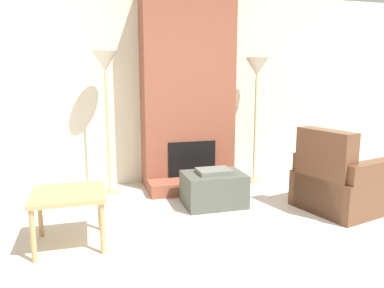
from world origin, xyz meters
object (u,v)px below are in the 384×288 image
(floor_lamp_right, at_px, (257,75))
(ottoman, at_px, (214,189))
(armchair, at_px, (339,185))
(floor_lamp_left, at_px, (105,71))
(side_table, at_px, (68,199))

(floor_lamp_right, bearing_deg, ottoman, -137.44)
(armchair, distance_m, floor_lamp_left, 3.04)
(side_table, relative_size, floor_lamp_left, 0.35)
(floor_lamp_right, bearing_deg, side_table, -149.60)
(armchair, distance_m, floor_lamp_right, 1.84)
(floor_lamp_right, bearing_deg, armchair, -72.91)
(armchair, bearing_deg, ottoman, 54.19)
(side_table, xyz_separation_m, floor_lamp_right, (2.45, 1.44, 1.06))
(ottoman, relative_size, side_table, 1.11)
(armchair, xyz_separation_m, side_table, (-2.86, -0.11, 0.13))
(ottoman, height_order, side_table, side_table)
(side_table, distance_m, floor_lamp_left, 1.87)
(side_table, bearing_deg, floor_lamp_left, 73.12)
(armchair, relative_size, floor_lamp_right, 0.60)
(ottoman, xyz_separation_m, side_table, (-1.56, -0.62, 0.22))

